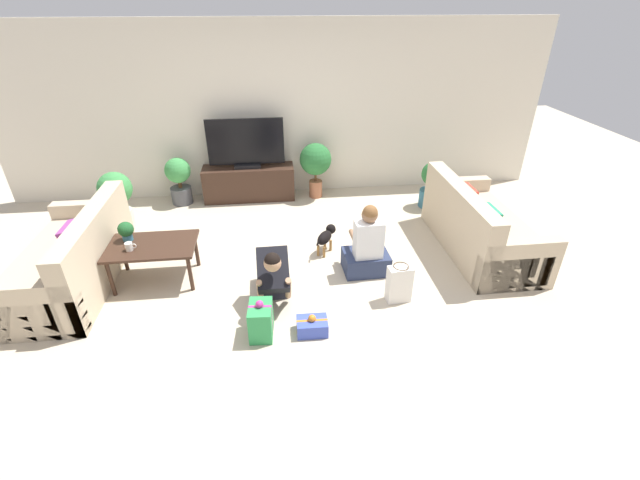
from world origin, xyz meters
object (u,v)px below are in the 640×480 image
object	(u,v)px
potted_plant_corner_right	(432,184)
dog	(326,236)
potted_plant_back_left	(179,178)
person_kneeling	(273,274)
gift_bag_a	(399,284)
gift_box_b	(261,320)
gift_box_a	(312,326)
person_sitting	(367,249)
mug	(129,246)
sofa_right	(478,228)
coffee_table	(152,249)
potted_plant_corner_left	(117,196)
tv	(246,146)
tabletop_plant	(126,230)
sofa_left	(73,261)
potted_plant_back_right	(316,162)

from	to	relation	value
potted_plant_corner_right	dog	distance (m)	2.12
potted_plant_corner_right	potted_plant_back_left	xyz separation A→B (m)	(-3.83, 0.57, 0.04)
person_kneeling	gift_bag_a	world-z (taller)	person_kneeling
person_kneeling	gift_box_b	xyz separation A→B (m)	(-0.14, -0.57, -0.14)
gift_box_a	person_sitting	bearing A→B (deg)	52.93
potted_plant_back_left	dog	size ratio (longest dim) A/B	1.85
person_sitting	mug	xyz separation A→B (m)	(-2.61, 0.02, 0.20)
sofa_right	coffee_table	size ratio (longest dim) A/B	2.00
sofa_right	potted_plant_corner_left	size ratio (longest dim) A/B	2.30
mug	potted_plant_corner_left	bearing A→B (deg)	110.55
coffee_table	gift_bag_a	world-z (taller)	coffee_table
sofa_right	tv	bearing A→B (deg)	56.65
gift_box_b	potted_plant_corner_right	bearing A→B (deg)	45.19
gift_bag_a	tabletop_plant	bearing A→B (deg)	164.13
tv	potted_plant_corner_left	bearing A→B (deg)	-154.53
coffee_table	gift_box_b	world-z (taller)	coffee_table
person_kneeling	mug	world-z (taller)	person_kneeling
sofa_left	tabletop_plant	world-z (taller)	sofa_left
potted_plant_back_left	tv	bearing A→B (deg)	2.71
sofa_right	gift_box_a	distance (m)	2.62
potted_plant_corner_left	tabletop_plant	bearing A→B (deg)	-69.12
potted_plant_back_right	gift_box_b	xyz separation A→B (m)	(-0.87, -3.17, -0.41)
potted_plant_corner_right	person_sitting	distance (m)	2.14
gift_box_a	potted_plant_back_right	bearing A→B (deg)	83.20
sofa_left	person_kneeling	size ratio (longest dim) A/B	2.54
sofa_left	person_sitting	distance (m)	3.29
potted_plant_corner_left	dog	bearing A→B (deg)	-19.03
potted_plant_corner_right	gift_box_a	xyz separation A→B (m)	(-2.10, -2.63, -0.29)
gift_box_a	tabletop_plant	distance (m)	2.36
potted_plant_back_right	person_sitting	distance (m)	2.27
dog	gift_bag_a	bearing A→B (deg)	154.76
sofa_right	tv	distance (m)	3.54
potted_plant_back_left	potted_plant_corner_right	bearing A→B (deg)	-8.45
potted_plant_back_right	gift_bag_a	distance (m)	2.89
dog	gift_box_b	world-z (taller)	gift_box_b
dog	gift_box_b	xyz separation A→B (m)	(-0.82, -1.45, -0.05)
potted_plant_back_left	person_sitting	size ratio (longest dim) A/B	0.83
potted_plant_back_left	tabletop_plant	world-z (taller)	potted_plant_back_left
person_kneeling	gift_box_b	bearing A→B (deg)	-104.17
potted_plant_corner_left	dog	xyz separation A→B (m)	(2.74, -0.94, -0.28)
sofa_left	potted_plant_corner_left	size ratio (longest dim) A/B	2.30
gift_box_a	tabletop_plant	size ratio (longest dim) A/B	1.36
mug	tabletop_plant	world-z (taller)	tabletop_plant
coffee_table	potted_plant_corner_left	size ratio (longest dim) A/B	1.15
sofa_left	tv	bearing A→B (deg)	138.53
potted_plant_corner_left	gift_box_b	world-z (taller)	potted_plant_corner_left
tv	potted_plant_back_right	size ratio (longest dim) A/B	1.31
sofa_left	potted_plant_back_left	xyz separation A→B (m)	(0.83, 2.08, 0.11)
sofa_left	coffee_table	distance (m)	0.89
coffee_table	tv	xyz separation A→B (m)	(1.00, 2.16, 0.45)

